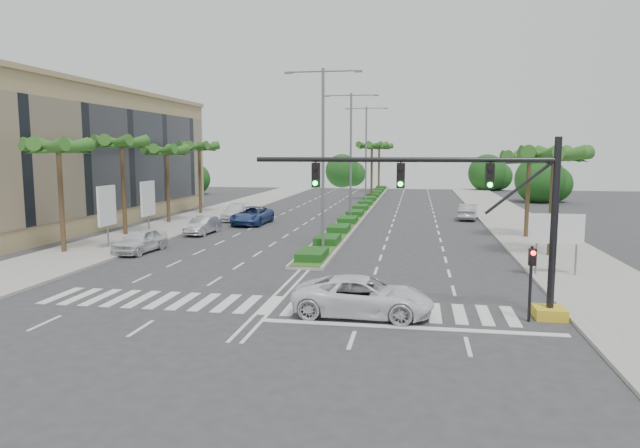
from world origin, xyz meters
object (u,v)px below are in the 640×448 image
object	(u,v)px
car_parked_d	(235,212)
car_right	(468,212)
car_parked_a	(140,241)
car_crossing	(363,296)
car_parked_b	(203,225)
car_parked_c	(252,216)

from	to	relation	value
car_parked_d	car_right	distance (m)	22.79
car_parked_a	car_crossing	world-z (taller)	car_parked_a
car_parked_b	car_crossing	world-z (taller)	car_crossing
car_parked_a	car_crossing	bearing A→B (deg)	-32.18
car_parked_a	car_parked_d	bearing A→B (deg)	93.36
car_parked_c	car_right	distance (m)	21.09
car_parked_c	car_parked_a	bearing A→B (deg)	-98.95
car_right	car_crossing	bearing A→B (deg)	86.23
car_parked_c	car_right	bearing A→B (deg)	22.47
car_parked_a	car_parked_d	xyz separation A→B (m)	(0.57, 18.29, -0.03)
car_parked_b	car_right	distance (m)	26.01
car_parked_a	car_right	bearing A→B (deg)	49.64
car_parked_b	car_parked_a	bearing A→B (deg)	-92.81
car_crossing	car_parked_b	bearing A→B (deg)	38.07
car_parked_a	car_parked_b	bearing A→B (deg)	88.97
car_parked_c	car_parked_d	size ratio (longest dim) A/B	1.13
car_parked_b	car_parked_d	world-z (taller)	car_parked_d
car_parked_c	car_right	size ratio (longest dim) A/B	1.24
car_parked_a	car_parked_c	distance (m)	15.69
car_parked_b	car_parked_d	xyz separation A→B (m)	(-0.37, 9.57, 0.05)
car_parked_c	car_parked_d	bearing A→B (deg)	133.80
car_parked_a	car_right	size ratio (longest dim) A/B	0.98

